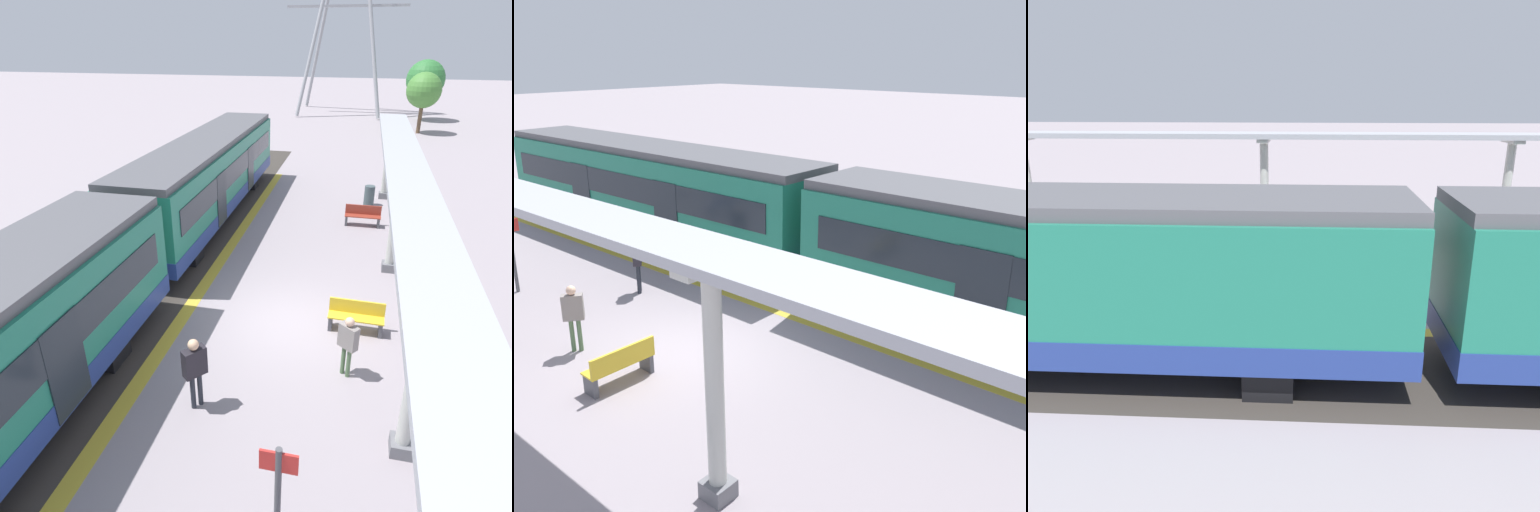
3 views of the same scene
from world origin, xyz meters
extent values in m
plane|color=gray|center=(0.00, 0.00, 0.00)|extent=(176.00, 176.00, 0.00)
cube|color=gold|center=(-3.06, 0.00, 0.00)|extent=(0.40, 30.37, 0.01)
cube|color=#38332D|center=(-4.86, 0.00, 0.00)|extent=(3.20, 42.37, 0.01)
cube|color=#1E765C|center=(-4.86, -7.21, 1.94)|extent=(2.60, 14.28, 2.60)
cube|color=navy|center=(-4.86, -7.21, 0.92)|extent=(2.63, 14.30, 0.55)
cube|color=#515156|center=(-4.86, -7.21, 3.36)|extent=(2.39, 14.28, 0.24)
cube|color=#1E262D|center=(-3.54, -7.21, 2.25)|extent=(0.03, 13.14, 0.84)
cube|color=#1E262D|center=(-3.54, -9.60, 1.69)|extent=(0.04, 1.10, 2.00)
cube|color=#1E262D|center=(-3.54, -4.83, 1.69)|extent=(0.04, 1.10, 2.00)
cube|color=black|center=(-4.86, -2.64, 0.32)|extent=(2.21, 0.90, 0.64)
cube|color=black|center=(-4.86, -11.79, 0.32)|extent=(2.21, 0.90, 0.64)
cube|color=#1E262D|center=(-3.54, 5.29, 1.69)|extent=(0.04, 1.10, 2.00)
cube|color=black|center=(-4.86, 3.10, 0.32)|extent=(2.21, 0.90, 0.64)
cube|color=slate|center=(2.81, 3.93, 0.15)|extent=(0.44, 0.44, 0.30)
cylinder|color=beige|center=(2.81, 3.93, 2.02)|extent=(0.28, 0.28, 3.44)
cube|color=beige|center=(2.81, 3.93, 3.80)|extent=(1.10, 0.36, 0.12)
cube|color=#A8AAB2|center=(2.81, 0.18, 3.94)|extent=(1.20, 24.46, 0.16)
cube|color=gold|center=(1.80, 0.01, 0.44)|extent=(1.51, 0.49, 0.04)
cube|color=gold|center=(1.81, 0.20, 0.66)|extent=(1.50, 0.11, 0.40)
cube|color=#4C4C51|center=(2.47, -0.01, 0.21)|extent=(0.11, 0.40, 0.42)
cube|color=#4C4C51|center=(1.13, 0.03, 0.21)|extent=(0.11, 0.40, 0.42)
cylinder|color=#242831|center=(-1.41, -3.55, 0.43)|extent=(0.11, 0.11, 0.86)
cylinder|color=#242831|center=(-1.52, -3.69, 0.43)|extent=(0.11, 0.11, 0.86)
cube|color=#252228|center=(-1.46, -3.62, 1.19)|extent=(0.50, 0.53, 0.65)
sphere|color=#E8B78E|center=(-1.46, -3.62, 1.63)|extent=(0.23, 0.23, 0.23)
cylinder|color=#4F6D47|center=(1.69, -1.92, 0.40)|extent=(0.10, 0.10, 0.80)
cylinder|color=#4F6D47|center=(1.56, -1.82, 0.40)|extent=(0.10, 0.10, 0.80)
cube|color=gray|center=(1.63, -1.87, 1.09)|extent=(0.49, 0.45, 0.60)
sphere|color=beige|center=(1.63, -1.87, 1.50)|extent=(0.22, 0.22, 0.22)
camera|label=1|loc=(1.48, -10.71, 7.29)|focal=31.91mm
camera|label=2|loc=(7.81, 9.29, 6.47)|focal=41.06mm
camera|label=3|loc=(-13.41, 2.40, 5.16)|focal=34.70mm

